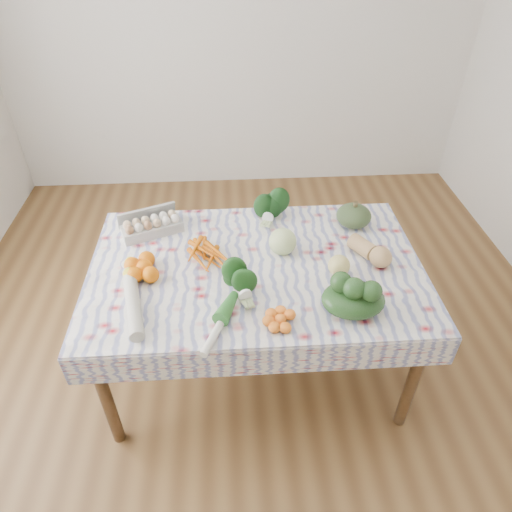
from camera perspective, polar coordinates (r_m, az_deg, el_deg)
ground at (r=2.83m, az=-0.00°, el=-13.11°), size 4.50×4.50×0.00m
wall_back at (r=4.08m, az=-2.31°, el=26.98°), size 4.00×0.04×2.80m
dining_table at (r=2.33m, az=-0.00°, el=-2.72°), size 1.60×1.00×0.75m
tablecloth at (r=2.28m, az=-0.00°, el=-1.26°), size 1.66×1.06×0.01m
egg_carton at (r=2.53m, az=-12.87°, el=3.57°), size 0.35×0.24×0.09m
carrot_bunch at (r=2.33m, az=-6.16°, el=0.37°), size 0.27×0.25×0.04m
kale_bunch at (r=2.57m, az=1.77°, el=6.03°), size 0.21×0.19×0.15m
kabocha_squash at (r=2.58m, az=12.12°, el=4.95°), size 0.24×0.24×0.13m
cabbage at (r=2.32m, az=3.34°, el=1.81°), size 0.17×0.17×0.14m
butternut_squash at (r=2.36m, az=14.17°, el=0.77°), size 0.22×0.26×0.11m
orange_cluster at (r=2.26m, az=-13.78°, el=-1.39°), size 0.32×0.32×0.09m
broccoli at (r=2.08m, az=-1.82°, el=-3.70°), size 0.19×0.19×0.11m
mandarin_cluster at (r=1.97m, az=3.06°, el=-7.85°), size 0.23×0.23×0.05m
grapefruit at (r=2.23m, az=10.32°, el=-1.18°), size 0.12×0.12×0.11m
spinach_bag at (r=2.05m, az=12.05°, el=-5.34°), size 0.33×0.29×0.12m
daikon at (r=2.11m, az=-15.14°, el=-5.61°), size 0.16×0.45×0.06m
leek at (r=1.97m, az=-4.57°, el=-8.57°), size 0.17×0.33×0.04m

